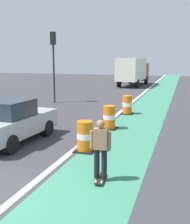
{
  "coord_description": "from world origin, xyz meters",
  "views": [
    {
      "loc": [
        4.6,
        -5.3,
        3.28
      ],
      "look_at": [
        1.15,
        5.76,
        1.1
      ],
      "focal_mm": 46.36,
      "sensor_mm": 36.0,
      "label": 1
    }
  ],
  "objects_px": {
    "traffic_barrel_front": "(85,137)",
    "traffic_barrel_mid": "(109,118)",
    "traffic_barrel_back": "(127,105)",
    "delivery_truck_down_block": "(133,70)",
    "traffic_light_corner": "(53,55)",
    "skateboarder_on_lane": "(101,148)",
    "parked_sedan_nearest": "(11,121)"
  },
  "relations": [
    {
      "from": "traffic_barrel_front",
      "to": "traffic_barrel_mid",
      "type": "xyz_separation_m",
      "value": [
        -0.01,
        3.46,
        0.0
      ]
    },
    {
      "from": "traffic_barrel_back",
      "to": "delivery_truck_down_block",
      "type": "relative_size",
      "value": 0.14
    },
    {
      "from": "traffic_barrel_back",
      "to": "traffic_light_corner",
      "type": "height_order",
      "value": "traffic_light_corner"
    },
    {
      "from": "traffic_barrel_front",
      "to": "traffic_barrel_back",
      "type": "xyz_separation_m",
      "value": [
        0.1,
        7.29,
        0.0
      ]
    },
    {
      "from": "skateboarder_on_lane",
      "to": "delivery_truck_down_block",
      "type": "xyz_separation_m",
      "value": [
        -3.88,
        27.04,
        0.94
      ]
    },
    {
      "from": "traffic_light_corner",
      "to": "traffic_barrel_back",
      "type": "bearing_deg",
      "value": -24.85
    },
    {
      "from": "traffic_barrel_front",
      "to": "traffic_light_corner",
      "type": "xyz_separation_m",
      "value": [
        -5.91,
        10.08,
        2.97
      ]
    },
    {
      "from": "traffic_barrel_front",
      "to": "parked_sedan_nearest",
      "type": "bearing_deg",
      "value": 176.41
    },
    {
      "from": "traffic_barrel_mid",
      "to": "traffic_barrel_back",
      "type": "xyz_separation_m",
      "value": [
        0.1,
        3.83,
        0.0
      ]
    },
    {
      "from": "skateboarder_on_lane",
      "to": "traffic_light_corner",
      "type": "bearing_deg",
      "value": 120.05
    },
    {
      "from": "skateboarder_on_lane",
      "to": "delivery_truck_down_block",
      "type": "relative_size",
      "value": 0.22
    },
    {
      "from": "traffic_barrel_mid",
      "to": "delivery_truck_down_block",
      "type": "distance_m",
      "value": 21.5
    },
    {
      "from": "delivery_truck_down_block",
      "to": "traffic_light_corner",
      "type": "bearing_deg",
      "value": -102.55
    },
    {
      "from": "parked_sedan_nearest",
      "to": "traffic_barrel_back",
      "type": "distance_m",
      "value": 7.8
    },
    {
      "from": "traffic_barrel_front",
      "to": "traffic_barrel_back",
      "type": "relative_size",
      "value": 1.0
    },
    {
      "from": "traffic_barrel_front",
      "to": "traffic_barrel_back",
      "type": "distance_m",
      "value": 7.29
    },
    {
      "from": "delivery_truck_down_block",
      "to": "traffic_barrel_mid",
      "type": "bearing_deg",
      "value": -82.95
    },
    {
      "from": "traffic_barrel_mid",
      "to": "traffic_barrel_back",
      "type": "distance_m",
      "value": 3.83
    },
    {
      "from": "skateboarder_on_lane",
      "to": "traffic_barrel_front",
      "type": "relative_size",
      "value": 1.55
    },
    {
      "from": "traffic_barrel_front",
      "to": "traffic_barrel_back",
      "type": "bearing_deg",
      "value": 89.24
    },
    {
      "from": "skateboarder_on_lane",
      "to": "traffic_barrel_back",
      "type": "bearing_deg",
      "value": 96.78
    },
    {
      "from": "traffic_barrel_mid",
      "to": "traffic_light_corner",
      "type": "height_order",
      "value": "traffic_light_corner"
    },
    {
      "from": "traffic_barrel_back",
      "to": "parked_sedan_nearest",
      "type": "bearing_deg",
      "value": -114.42
    },
    {
      "from": "traffic_barrel_mid",
      "to": "traffic_barrel_back",
      "type": "height_order",
      "value": "same"
    },
    {
      "from": "parked_sedan_nearest",
      "to": "traffic_light_corner",
      "type": "relative_size",
      "value": 0.82
    },
    {
      "from": "skateboarder_on_lane",
      "to": "delivery_truck_down_block",
      "type": "height_order",
      "value": "delivery_truck_down_block"
    },
    {
      "from": "traffic_barrel_front",
      "to": "delivery_truck_down_block",
      "type": "bearing_deg",
      "value": 96.09
    },
    {
      "from": "traffic_light_corner",
      "to": "delivery_truck_down_block",
      "type": "bearing_deg",
      "value": 77.45
    },
    {
      "from": "traffic_barrel_front",
      "to": "traffic_barrel_back",
      "type": "height_order",
      "value": "same"
    },
    {
      "from": "skateboarder_on_lane",
      "to": "traffic_barrel_back",
      "type": "height_order",
      "value": "skateboarder_on_lane"
    },
    {
      "from": "traffic_barrel_front",
      "to": "traffic_light_corner",
      "type": "bearing_deg",
      "value": 120.4
    },
    {
      "from": "traffic_barrel_front",
      "to": "traffic_barrel_mid",
      "type": "distance_m",
      "value": 3.46
    }
  ]
}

